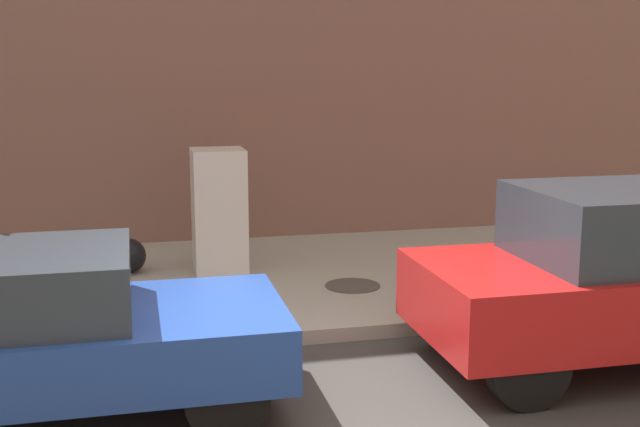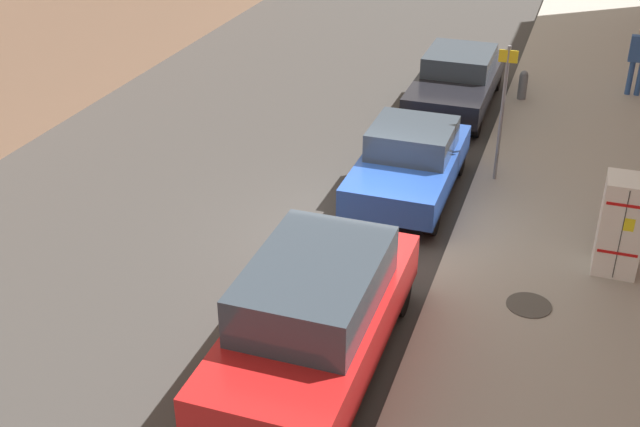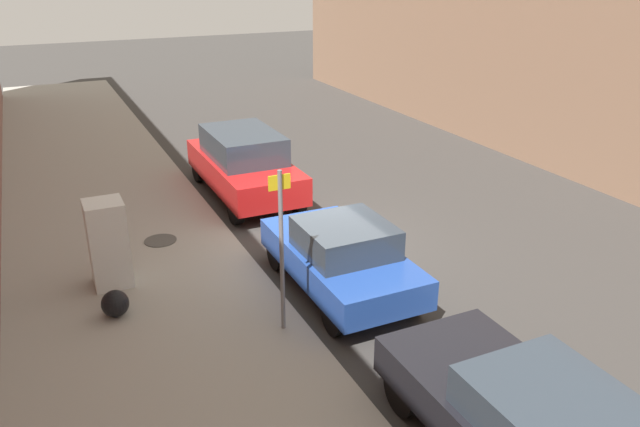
% 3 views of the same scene
% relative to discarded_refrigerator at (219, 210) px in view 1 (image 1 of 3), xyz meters
% --- Properties ---
extents(ground_plane, '(80.00, 80.00, 0.00)m').
position_rel_discarded_refrigerator_xyz_m(ground_plane, '(4.36, 0.15, -0.99)').
color(ground_plane, '#383533').
extents(sidewalk_slab, '(4.71, 44.00, 0.16)m').
position_rel_discarded_refrigerator_xyz_m(sidewalk_slab, '(0.40, 0.15, -0.91)').
color(sidewalk_slab, '#9E998E').
rests_on(sidewalk_slab, ground).
extents(discarded_refrigerator, '(0.69, 0.71, 1.67)m').
position_rel_discarded_refrigerator_xyz_m(discarded_refrigerator, '(0.00, 0.00, 0.00)').
color(discarded_refrigerator, white).
rests_on(discarded_refrigerator, sidewalk_slab).
extents(manhole_cover, '(0.70, 0.70, 0.02)m').
position_rel_discarded_refrigerator_xyz_m(manhole_cover, '(1.21, 1.55, -0.82)').
color(manhole_cover, '#47443F').
rests_on(manhole_cover, sidewalk_slab).
extents(trash_bag, '(0.47, 0.47, 0.47)m').
position_rel_discarded_refrigerator_xyz_m(trash_bag, '(-0.12, -1.22, -0.60)').
color(trash_bag, black).
rests_on(trash_bag, sidewalk_slab).
extents(parked_hatchback_blue, '(1.78, 3.82, 1.44)m').
position_rel_discarded_refrigerator_xyz_m(parked_hatchback_blue, '(3.93, -1.83, -0.26)').
color(parked_hatchback_blue, '#23479E').
rests_on(parked_hatchback_blue, ground).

